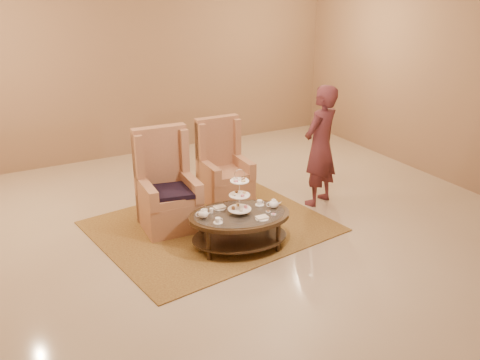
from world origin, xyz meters
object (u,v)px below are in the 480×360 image
tea_table (239,220)px  armchair_left (167,194)px  armchair_right (223,173)px  person (320,146)px

tea_table → armchair_left: bearing=133.0°
tea_table → armchair_right: bearing=85.3°
tea_table → person: 1.90m
person → armchair_right: bearing=-54.6°
tea_table → armchair_right: size_ratio=1.16×
armchair_right → armchair_left: bearing=-156.3°
armchair_right → person: (1.19, -0.80, 0.48)m
armchair_left → person: person is taller
armchair_left → armchair_right: (1.07, 0.44, -0.04)m
armchair_right → person: size_ratio=0.70×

